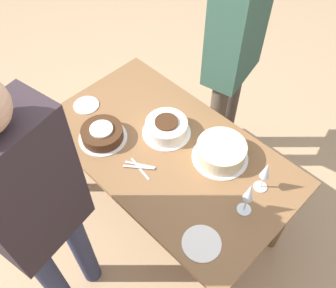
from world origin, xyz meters
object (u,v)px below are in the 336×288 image
at_px(cake_back_decorated, 221,152).
at_px(person_cutting, 35,207).
at_px(cake_center_white, 166,128).
at_px(person_watching, 235,46).
at_px(wine_glass_far, 249,194).
at_px(cake_front_chocolate, 102,134).
at_px(wine_glass_near, 266,172).

xyz_separation_m(cake_back_decorated, person_cutting, (-0.26, -0.92, 0.24)).
height_order(cake_center_white, person_watching, person_watching).
bearing_deg(wine_glass_far, cake_back_decorated, 150.52).
distance_m(cake_front_chocolate, wine_glass_far, 0.88).
bearing_deg(person_watching, wine_glass_near, 38.34).
bearing_deg(wine_glass_near, wine_glass_far, -82.91).
relative_size(cake_center_white, wine_glass_near, 1.37).
relative_size(cake_center_white, person_cutting, 0.16).
relative_size(cake_center_white, person_watching, 0.16).
relative_size(cake_back_decorated, wine_glass_near, 1.51).
height_order(cake_front_chocolate, person_watching, person_watching).
xyz_separation_m(cake_back_decorated, person_watching, (-0.36, 0.52, 0.23)).
relative_size(wine_glass_far, person_cutting, 0.13).
bearing_deg(person_watching, wine_glass_far, 31.30).
relative_size(cake_back_decorated, person_watching, 0.18).
distance_m(cake_front_chocolate, cake_back_decorated, 0.67).
relative_size(cake_front_chocolate, wine_glass_far, 1.21).
xyz_separation_m(cake_center_white, person_cutting, (0.07, -0.84, 0.25)).
height_order(cake_back_decorated, person_cutting, person_cutting).
distance_m(wine_glass_far, person_cutting, 0.94).
xyz_separation_m(cake_center_white, wine_glass_far, (0.62, -0.08, 0.11)).
distance_m(wine_glass_near, wine_glass_far, 0.17).
bearing_deg(person_cutting, cake_center_white, -5.30).
bearing_deg(cake_center_white, wine_glass_near, 7.87).
relative_size(cake_back_decorated, person_cutting, 0.18).
bearing_deg(person_cutting, wine_glass_near, -40.27).
bearing_deg(person_cutting, cake_back_decorated, -26.11).
bearing_deg(cake_back_decorated, cake_front_chocolate, -146.98).
xyz_separation_m(person_cutting, person_watching, (-0.10, 1.43, -0.02)).
xyz_separation_m(cake_center_white, wine_glass_near, (0.60, 0.08, 0.09)).
relative_size(wine_glass_near, person_cutting, 0.12).
relative_size(cake_center_white, cake_front_chocolate, 1.01).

